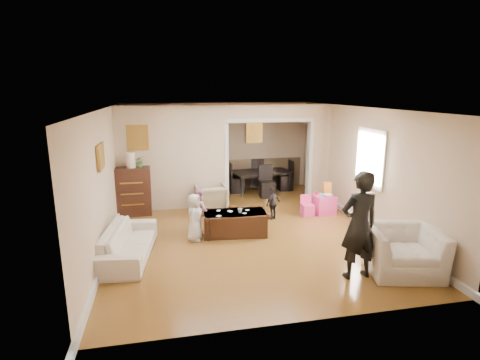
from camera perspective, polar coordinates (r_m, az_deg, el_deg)
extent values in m
plane|color=#986227|center=(8.32, 0.28, -7.37)|extent=(7.00, 7.00, 0.00)
cube|color=beige|center=(9.56, -10.06, 3.26)|extent=(2.75, 0.18, 2.60)
cube|color=beige|center=(10.39, 11.72, 3.98)|extent=(0.55, 0.18, 2.60)
cube|color=beige|center=(9.81, 4.50, 10.29)|extent=(2.22, 0.18, 0.35)
cube|color=white|center=(8.53, 19.16, 3.20)|extent=(0.03, 0.95, 1.10)
cube|color=brown|center=(9.40, -15.24, 6.21)|extent=(0.45, 0.03, 0.55)
cube|color=brown|center=(7.20, -20.33, 3.36)|extent=(0.03, 0.55, 0.40)
cube|color=brown|center=(11.45, 2.17, 7.13)|extent=(0.45, 0.03, 0.55)
imported|color=beige|center=(7.17, -16.52, -9.05)|extent=(0.99, 2.00, 0.56)
imported|color=tan|center=(9.37, -4.43, -2.79)|extent=(0.75, 0.77, 0.69)
imported|color=beige|center=(6.87, 23.44, -9.79)|extent=(1.36, 1.24, 0.75)
cube|color=#371810|center=(9.45, -15.90, -1.64)|extent=(0.84, 0.48, 1.16)
cylinder|color=#F3E3C6|center=(9.29, -16.20, 2.89)|extent=(0.22, 0.22, 0.36)
imported|color=#4C7B37|center=(9.28, -14.96, 2.74)|extent=(0.26, 0.23, 0.29)
cube|color=#331810|center=(7.94, -0.78, -6.54)|extent=(1.35, 0.78, 0.48)
imported|color=beige|center=(7.82, 0.00, -4.64)|extent=(0.11, 0.11, 0.09)
cube|color=#FC42A0|center=(9.48, 12.51, -3.61)|extent=(0.51, 0.51, 0.46)
cube|color=yellow|center=(9.51, 13.05, -1.21)|extent=(0.21, 0.09, 0.30)
cylinder|color=#25BAB7|center=(9.32, 12.16, -2.16)|extent=(0.08, 0.08, 0.08)
cube|color=red|center=(9.47, 11.64, -1.99)|extent=(0.10, 0.09, 0.05)
imported|color=silver|center=(9.32, 13.17, -2.30)|extent=(0.23, 0.23, 0.05)
imported|color=black|center=(11.28, 3.22, -0.19)|extent=(1.88, 1.27, 0.61)
imported|color=black|center=(6.26, 17.60, -6.56)|extent=(0.68, 0.47, 1.77)
imported|color=silver|center=(7.62, -6.90, -5.61)|extent=(0.43, 0.54, 0.96)
imported|color=pink|center=(8.06, -6.10, -4.55)|extent=(0.46, 0.54, 0.96)
imported|color=black|center=(8.83, 5.02, -3.52)|extent=(0.48, 0.41, 0.78)
cube|color=white|center=(7.79, 0.71, -5.06)|extent=(0.10, 0.10, 0.00)
cube|color=white|center=(7.97, -3.27, -4.64)|extent=(0.10, 0.11, 0.00)
cube|color=white|center=(7.63, -3.22, -5.46)|extent=(0.13, 0.13, 0.00)
cube|color=white|center=(7.92, -1.51, -4.75)|extent=(0.13, 0.13, 0.00)
cube|color=white|center=(8.00, 1.13, -4.56)|extent=(0.10, 0.10, 0.00)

